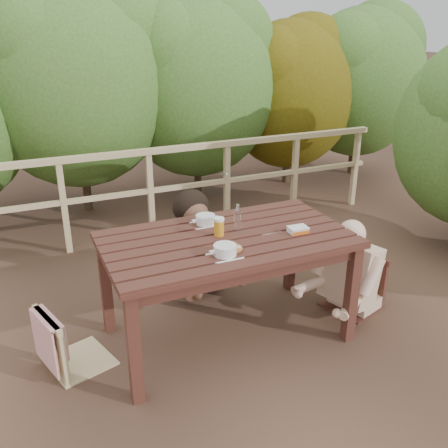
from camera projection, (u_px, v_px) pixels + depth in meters
name	position (u px, v px, depth m)	size (l,w,h in m)	color
ground	(227.00, 334.00, 3.80)	(60.00, 60.00, 0.00)	brown
table	(227.00, 288.00, 3.65)	(1.75, 0.98, 0.81)	#3D1E17
chair_left	(73.00, 310.00, 3.33)	(0.42, 0.42, 0.85)	tan
chair_far	(183.00, 236.00, 4.37)	(0.47, 0.47, 0.94)	#3D1E17
chair_right	(356.00, 262.00, 4.02)	(0.41, 0.41, 0.82)	#3D1E17
woman	(182.00, 209.00, 4.30)	(0.58, 0.71, 1.43)	black
diner_right	(362.00, 233.00, 3.94)	(0.54, 0.66, 1.34)	#D2AC8F
railing	(151.00, 195.00, 5.30)	(5.60, 0.10, 1.01)	tan
hedge_row	(148.00, 51.00, 5.93)	(6.60, 1.60, 3.80)	#385C22
soup_near	(225.00, 251.00, 3.21)	(0.26, 0.26, 0.09)	white
soup_far	(205.00, 220.00, 3.70)	(0.25, 0.25, 0.08)	silver
bread_roll	(234.00, 249.00, 3.25)	(0.11, 0.09, 0.07)	#9E6E30
beer_glass	(219.00, 228.00, 3.48)	(0.08, 0.08, 0.15)	gold
bottle	(238.00, 219.00, 3.54)	(0.05, 0.05, 0.22)	white
butter_tub	(298.00, 231.00, 3.55)	(0.14, 0.10, 0.06)	white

